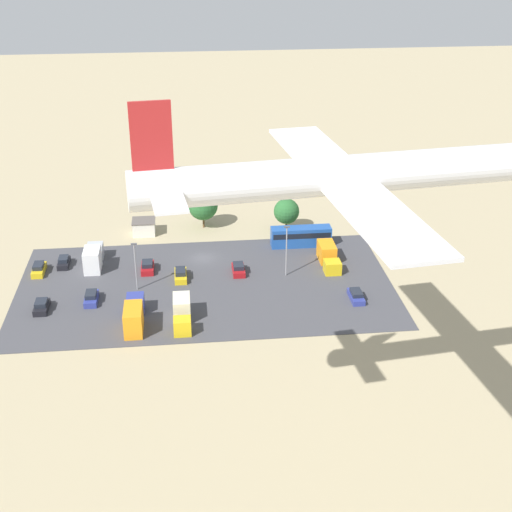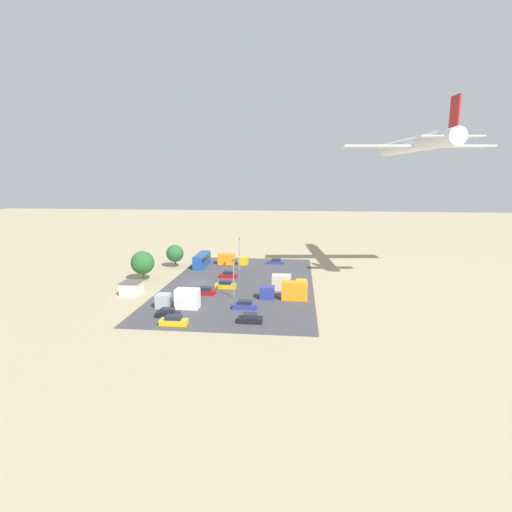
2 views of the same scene
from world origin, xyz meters
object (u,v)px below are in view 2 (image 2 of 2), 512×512
parked_car_4 (174,321)px  parked_truck_2 (231,259)px  bus (202,259)px  parked_car_0 (250,319)px  parked_truck_0 (287,291)px  parked_car_6 (245,305)px  parked_truck_3 (181,299)px  shed_building (132,288)px  parked_car_7 (228,275)px  parked_truck_1 (287,283)px  parked_car_2 (205,291)px  parked_car_3 (168,313)px  parked_car_1 (226,285)px  airplane (415,144)px  parked_car_5 (276,262)px

parked_car_4 → parked_truck_2: (-46.60, 1.55, 0.67)m
bus → parked_car_4: (43.30, 5.89, -1.15)m
parked_car_0 → parked_truck_0: parked_truck_0 is taller
parked_car_6 → parked_truck_3: parked_truck_3 is taller
shed_building → bus: bearing=163.2°
parked_car_7 → parked_truck_1: bearing=57.4°
parked_car_6 → parked_car_4: bearing=-48.4°
bus → parked_truck_0: 36.21m
parked_truck_0 → parked_car_2: bearing=85.6°
parked_car_3 → parked_truck_1: parked_truck_1 is taller
parked_car_1 → airplane: airplane is taller
bus → parked_car_6: size_ratio=2.35×
parked_car_0 → parked_car_1: bearing=-158.8°
parked_car_5 → parked_car_6: size_ratio=1.01×
parked_car_2 → parked_truck_0: bearing=-94.4°
shed_building → parked_car_6: 25.47m
parked_car_6 → parked_car_5: bearing=175.0°
parked_truck_1 → parked_car_4: bearing=-38.1°
shed_building → parked_car_3: size_ratio=1.03×
parked_truck_0 → parked_car_4: bearing=131.8°
parked_car_0 → parked_car_3: size_ratio=1.02×
parked_car_3 → parked_car_7: size_ratio=0.98×
bus → parked_car_0: (40.91, 18.12, -1.18)m
parked_car_1 → parked_car_6: bearing=24.5°
parked_car_6 → parked_truck_2: (-37.32, -8.90, 0.69)m
parked_car_5 → parked_truck_2: bearing=-81.8°
parked_car_2 → airplane: size_ratio=0.10×
parked_car_5 → parked_car_4: bearing=-16.0°
parked_car_7 → parked_car_4: bearing=-6.2°
parked_car_6 → parked_truck_1: 15.17m
parked_car_2 → airplane: (-21.60, 45.05, 30.39)m
shed_building → parked_truck_2: (-30.40, 15.61, 0.11)m
shed_building → parked_truck_0: parked_truck_0 is taller
parked_car_4 → shed_building: bearing=-139.0°
parked_truck_2 → parked_car_5: bearing=98.2°
parked_car_7 → parked_truck_2: bearing=-172.8°
parked_car_0 → parked_car_7: parked_car_7 is taller
parked_car_4 → parked_car_6: size_ratio=1.03×
bus → parked_car_7: (11.60, 9.32, -1.15)m
parked_car_0 → parked_car_1: 21.58m
parked_car_3 → airplane: airplane is taller
parked_car_3 → parked_car_5: bearing=160.2°
parked_car_1 → parked_car_3: 20.02m
parked_car_4 → airplane: (-38.84, 46.17, 30.39)m
bus → parked_car_0: 44.76m
parked_truck_0 → parked_truck_3: 20.61m
bus → parked_car_7: 14.92m
parked_car_3 → parked_truck_2: parked_truck_2 is taller
parked_truck_3 → parked_car_2: bearing=-16.0°
parked_car_4 → parked_truck_3: 8.68m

